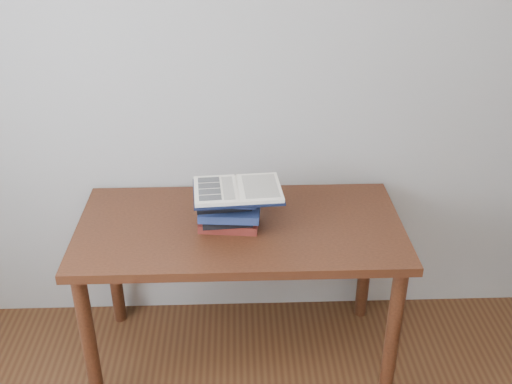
{
  "coord_description": "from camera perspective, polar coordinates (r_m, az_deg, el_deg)",
  "views": [
    {
      "loc": [
        -0.13,
        -0.71,
        2.01
      ],
      "look_at": [
        -0.06,
        1.29,
        0.91
      ],
      "focal_mm": 42.0,
      "sensor_mm": 36.0,
      "label": 1
    }
  ],
  "objects": [
    {
      "name": "book_stack",
      "position": [
        2.41,
        -2.68,
        -1.64
      ],
      "size": [
        0.27,
        0.21,
        0.16
      ],
      "color": "maroon",
      "rests_on": "desk"
    },
    {
      "name": "desk",
      "position": [
        2.51,
        -1.5,
        -4.99
      ],
      "size": [
        1.34,
        0.67,
        0.72
      ],
      "color": "#4F2613",
      "rests_on": "ground"
    },
    {
      "name": "room_shell",
      "position": [
        0.82,
        1.44,
        0.67
      ],
      "size": [
        3.54,
        3.54,
        2.62
      ],
      "color": "#ABAAA2",
      "rests_on": "ground"
    },
    {
      "name": "open_book",
      "position": [
        2.36,
        -1.75,
        0.17
      ],
      "size": [
        0.37,
        0.27,
        0.03
      ],
      "rotation": [
        0.0,
        0.0,
        0.07
      ],
      "color": "black",
      "rests_on": "book_stack"
    }
  ]
}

